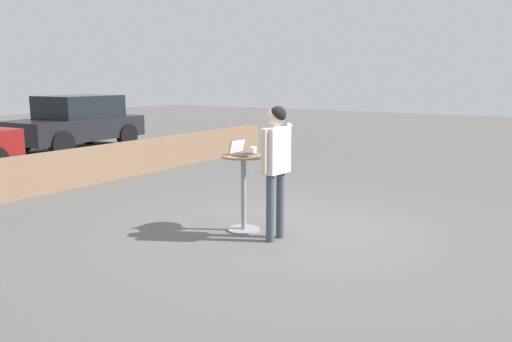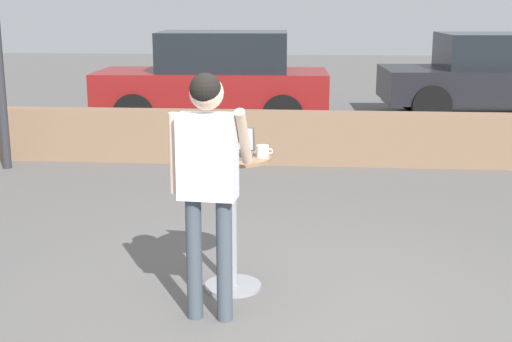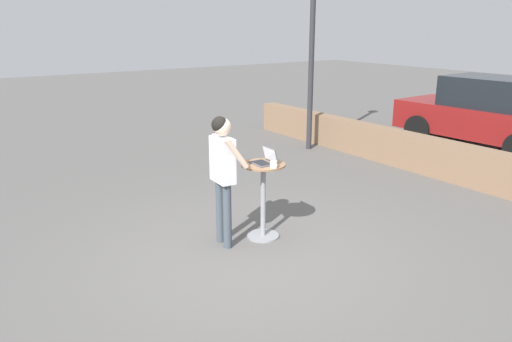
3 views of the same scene
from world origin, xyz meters
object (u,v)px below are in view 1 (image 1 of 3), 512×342
Objects in this scene: cafe_table at (244,186)px; laptop at (242,152)px; coffee_mug at (253,150)px; parked_car_further_down at (77,122)px; standing_person at (276,156)px.

laptop reaches higher than cafe_table.
parked_car_further_down is at bearing 67.22° from coffee_mug.
coffee_mug is 0.65m from standing_person.
standing_person reaches higher than coffee_mug.
laptop is 0.19× the size of standing_person.
parked_car_further_down is (3.99, 9.29, -0.29)m from standing_person.
standing_person is (-0.10, -0.57, 0.47)m from cafe_table.
parked_car_further_down is at bearing 65.94° from cafe_table.
coffee_mug reaches higher than cafe_table.
standing_person is at bearing -113.25° from parked_car_further_down.
coffee_mug is at bearing -5.15° from laptop.
standing_person is at bearing -99.56° from laptop.
coffee_mug is 9.47m from parked_car_further_down.
standing_person reaches higher than laptop.
laptop is at bearing 174.85° from coffee_mug.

